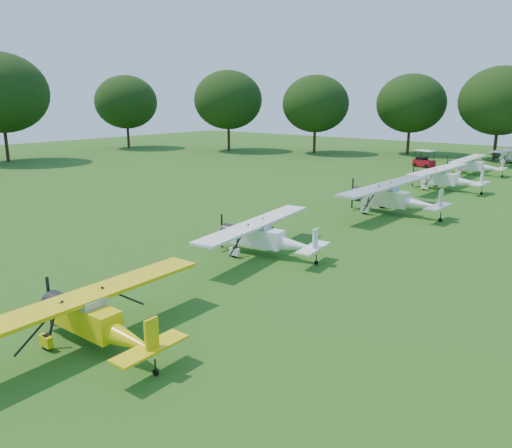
{
  "coord_description": "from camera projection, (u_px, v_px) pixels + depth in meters",
  "views": [
    {
      "loc": [
        16.04,
        -19.57,
        8.56
      ],
      "look_at": [
        -1.69,
        2.43,
        1.4
      ],
      "focal_mm": 35.0,
      "sensor_mm": 36.0,
      "label": 1
    }
  ],
  "objects": [
    {
      "name": "aircraft_6",
      "position": [
        473.0,
        164.0,
        57.02
      ],
      "size": [
        6.42,
        10.19,
        2.01
      ],
      "rotation": [
        0.0,
        0.0,
        0.02
      ],
      "color": "white",
      "rests_on": "ground"
    },
    {
      "name": "ground",
      "position": [
        252.0,
        263.0,
        26.63
      ],
      "size": [
        160.0,
        160.0,
        0.0
      ],
      "primitive_type": "plane",
      "color": "#204912",
      "rests_on": "ground"
    },
    {
      "name": "tree_belt",
      "position": [
        315.0,
        110.0,
        22.61
      ],
      "size": [
        137.36,
        130.27,
        14.52
      ],
      "color": "black",
      "rests_on": "ground"
    },
    {
      "name": "aircraft_4",
      "position": [
        393.0,
        196.0,
        37.51
      ],
      "size": [
        7.56,
        12.01,
        2.37
      ],
      "rotation": [
        0.0,
        0.0,
        -0.03
      ],
      "color": "white",
      "rests_on": "ground"
    },
    {
      "name": "aircraft_3",
      "position": [
        265.0,
        235.0,
        27.63
      ],
      "size": [
        6.43,
        10.21,
        2.0
      ],
      "rotation": [
        0.0,
        0.0,
        0.13
      ],
      "color": "white",
      "rests_on": "ground"
    },
    {
      "name": "aircraft_2",
      "position": [
        94.0,
        317.0,
        17.38
      ],
      "size": [
        6.31,
        10.02,
        1.98
      ],
      "rotation": [
        0.0,
        0.0,
        0.02
      ],
      "color": "yellow",
      "rests_on": "ground"
    },
    {
      "name": "golf_cart",
      "position": [
        424.0,
        161.0,
        63.39
      ],
      "size": [
        2.79,
        2.1,
        2.13
      ],
      "rotation": [
        0.0,
        0.0,
        -0.27
      ],
      "color": "#A00B19",
      "rests_on": "ground"
    },
    {
      "name": "aircraft_5",
      "position": [
        445.0,
        177.0,
        47.32
      ],
      "size": [
        7.02,
        11.17,
        2.2
      ],
      "rotation": [
        0.0,
        0.0,
        -0.05
      ],
      "color": "white",
      "rests_on": "ground"
    }
  ]
}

